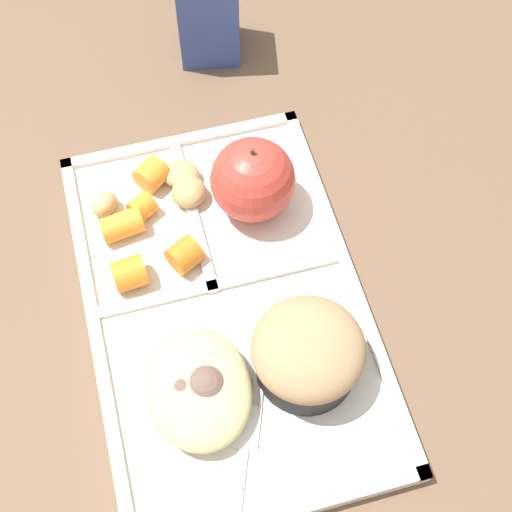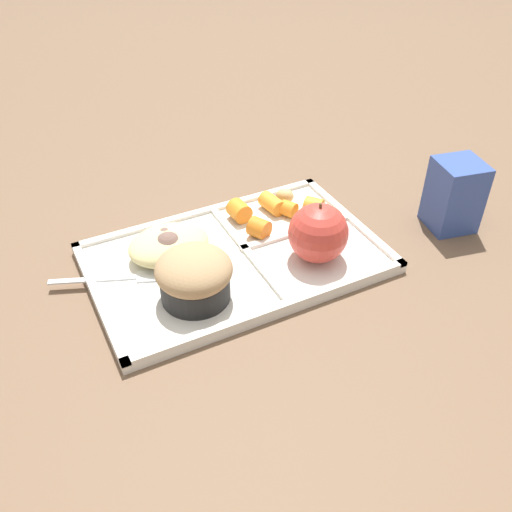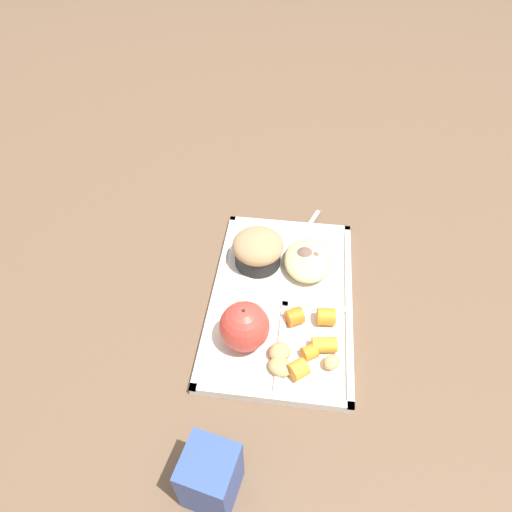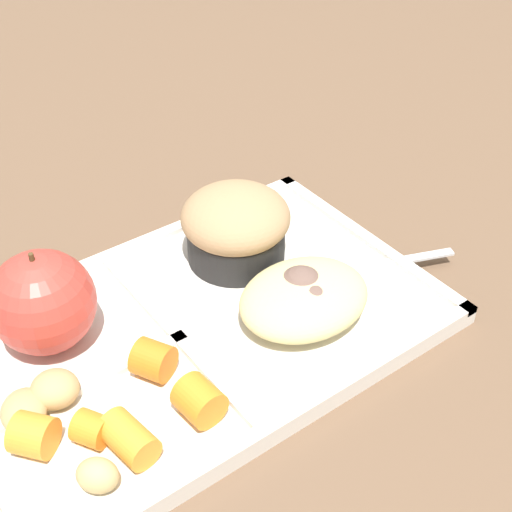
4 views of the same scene
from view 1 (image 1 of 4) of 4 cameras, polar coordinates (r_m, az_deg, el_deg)
name	(u,v)px [view 1 (image 1 of 4)]	position (r m, az deg, el deg)	size (l,w,h in m)	color
ground	(225,308)	(0.64, -2.41, -4.06)	(6.00, 6.00, 0.00)	brown
lunch_tray	(225,304)	(0.63, -2.46, -3.75)	(0.37, 0.23, 0.02)	silver
green_apple	(253,180)	(0.65, -0.25, 5.96)	(0.08, 0.08, 0.08)	#C63D33
bran_muffin	(308,353)	(0.58, 4.05, -7.59)	(0.09, 0.09, 0.06)	black
carrot_slice_edge	(142,207)	(0.67, -8.87, 3.79)	(0.02, 0.02, 0.02)	orange
carrot_slice_diagonal	(152,174)	(0.69, -8.16, 6.33)	(0.03, 0.03, 0.02)	orange
carrot_slice_tilted	(129,274)	(0.63, -9.85, -1.36)	(0.03, 0.03, 0.03)	orange
carrot_slice_small	(122,225)	(0.66, -10.45, 2.37)	(0.02, 0.02, 0.04)	orange
carrot_slice_center	(184,255)	(0.64, -5.61, 0.07)	(0.03, 0.03, 0.02)	orange
potato_chunk_golden	(180,174)	(0.69, -5.92, 6.38)	(0.04, 0.03, 0.02)	tan
potato_chunk_large	(104,204)	(0.68, -11.77, 4.00)	(0.03, 0.02, 0.02)	tan
potato_chunk_corner	(189,192)	(0.68, -5.27, 5.00)	(0.03, 0.03, 0.02)	tan
egg_noodle_pile	(198,388)	(0.58, -4.56, -10.22)	(0.10, 0.08, 0.03)	#D6C684
meatball_back	(213,398)	(0.58, -3.42, -11.04)	(0.03, 0.03, 0.03)	brown
meatball_side	(185,391)	(0.58, -5.59, -10.48)	(0.03, 0.03, 0.03)	brown
meatball_front	(217,371)	(0.59, -3.09, -8.96)	(0.03, 0.03, 0.03)	brown
meatball_center	(206,387)	(0.58, -3.91, -10.20)	(0.04, 0.04, 0.04)	brown
plastic_fork	(242,462)	(0.58, -1.10, -15.82)	(0.16, 0.07, 0.00)	silver
milk_carton	(208,13)	(0.79, -3.74, 18.44)	(0.06, 0.06, 0.10)	#334C99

